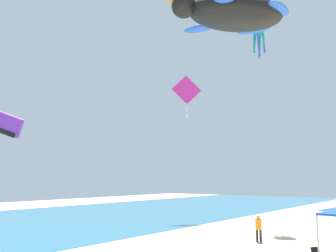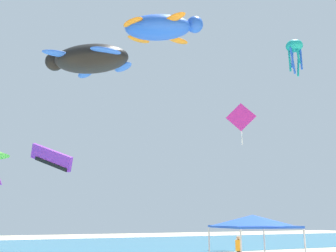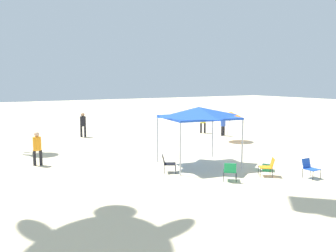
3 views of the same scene
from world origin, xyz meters
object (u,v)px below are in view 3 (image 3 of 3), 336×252
object	(u,v)px
folding_chair_left_of_tent	(230,170)
folding_chair_near_cooler	(268,166)
beach_umbrella	(231,114)
cooler_box	(267,166)
person_watching_sky	(37,146)
folding_chair_facing_ocean	(309,167)
folding_chair_right_of_tent	(167,162)
person_near_umbrella	(83,123)
canopy_tent	(198,113)
person_beachcomber	(223,123)
person_by_tent	(203,120)

from	to	relation	value
folding_chair_left_of_tent	folding_chair_near_cooler	distance (m)	1.99
beach_umbrella	cooler_box	world-z (taller)	beach_umbrella
beach_umbrella	cooler_box	distance (m)	8.30
folding_chair_near_cooler	person_watching_sky	distance (m)	11.10
folding_chair_left_of_tent	person_watching_sky	xyz separation A→B (m)	(7.04, 6.38, 0.52)
folding_chair_near_cooler	folding_chair_facing_ocean	bearing A→B (deg)	87.46
folding_chair_facing_ocean	folding_chair_right_of_tent	distance (m)	6.24
folding_chair_near_cooler	person_near_umbrella	distance (m)	15.39
canopy_tent	folding_chair_right_of_tent	bearing A→B (deg)	102.23
folding_chair_near_cooler	person_beachcomber	size ratio (longest dim) A/B	0.50
folding_chair_facing_ocean	person_beachcomber	size ratio (longest dim) A/B	0.50
folding_chair_facing_ocean	person_near_umbrella	world-z (taller)	person_near_umbrella
beach_umbrella	folding_chair_facing_ocean	xyz separation A→B (m)	(-9.02, 3.25, -1.41)
person_by_tent	person_near_umbrella	bearing A→B (deg)	2.86
person_near_umbrella	folding_chair_right_of_tent	bearing A→B (deg)	139.34
person_beachcomber	folding_chair_left_of_tent	bearing A→B (deg)	-149.28
cooler_box	person_by_tent	xyz separation A→B (m)	(11.35, -4.59, 0.85)
person_near_umbrella	person_by_tent	bearing A→B (deg)	-148.70
folding_chair_facing_ocean	person_watching_sky	bearing A→B (deg)	138.16
folding_chair_facing_ocean	folding_chair_right_of_tent	bearing A→B (deg)	140.05
folding_chair_near_cooler	person_by_tent	size ratio (longest dim) A/B	0.46
folding_chair_right_of_tent	person_watching_sky	distance (m)	6.61
beach_umbrella	folding_chair_near_cooler	bearing A→B (deg)	149.81
folding_chair_right_of_tent	person_by_tent	bearing A→B (deg)	-13.61
person_near_umbrella	folding_chair_near_cooler	bearing A→B (deg)	152.37
person_beachcomber	folding_chair_facing_ocean	bearing A→B (deg)	-132.76
cooler_box	person_near_umbrella	size ratio (longest dim) A/B	0.40
person_near_umbrella	canopy_tent	bearing A→B (deg)	149.24
person_by_tent	beach_umbrella	bearing A→B (deg)	100.67
folding_chair_near_cooler	person_near_umbrella	bearing A→B (deg)	-130.11
person_watching_sky	person_near_umbrella	bearing A→B (deg)	78.72
canopy_tent	person_beachcomber	world-z (taller)	canopy_tent
beach_umbrella	canopy_tent	bearing A→B (deg)	127.47
folding_chair_facing_ocean	cooler_box	size ratio (longest dim) A/B	1.12
beach_umbrella	person_watching_sky	bearing A→B (deg)	92.86
person_watching_sky	person_near_umbrella	xyz separation A→B (m)	(7.66, -4.71, 0.08)
folding_chair_right_of_tent	person_watching_sky	xyz separation A→B (m)	(4.45, 4.86, 0.52)
beach_umbrella	person_near_umbrella	world-z (taller)	beach_umbrella
cooler_box	person_near_umbrella	world-z (taller)	person_near_umbrella
folding_chair_near_cooler	person_beachcomber	bearing A→B (deg)	-173.46
beach_umbrella	cooler_box	size ratio (longest dim) A/B	3.09
cooler_box	folding_chair_near_cooler	bearing A→B (deg)	137.36
canopy_tent	cooler_box	xyz separation A→B (m)	(-2.48, -2.19, -2.42)
folding_chair_facing_ocean	person_beachcomber	bearing A→B (deg)	67.44
canopy_tent	person_near_umbrella	world-z (taller)	canopy_tent
canopy_tent	folding_chair_right_of_tent	distance (m)	2.99
cooler_box	person_by_tent	distance (m)	12.27
person_by_tent	canopy_tent	bearing A→B (deg)	72.79
folding_chair_left_of_tent	person_beachcomber	xyz separation A→B (m)	(9.96, -7.77, 0.48)
folding_chair_facing_ocean	person_beachcomber	distance (m)	12.14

